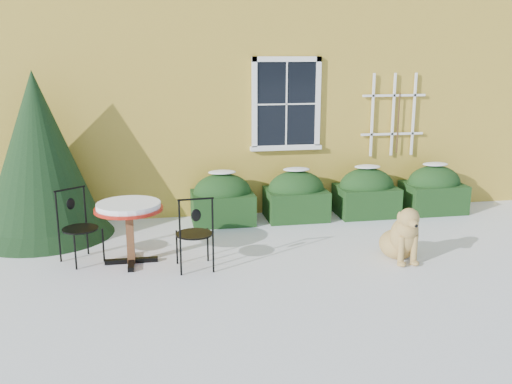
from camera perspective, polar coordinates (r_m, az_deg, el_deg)
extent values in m
plane|color=white|center=(7.57, 1.38, -8.43)|extent=(80.00, 80.00, 0.00)
cube|color=gold|center=(13.93, -4.61, 14.36)|extent=(12.00, 8.00, 6.00)
cube|color=black|center=(10.13, 3.04, 8.78)|extent=(1.05, 0.03, 1.45)
cube|color=white|center=(10.08, 3.11, 13.13)|extent=(1.23, 0.06, 0.09)
cube|color=white|center=(10.22, 3.00, 4.46)|extent=(1.23, 0.06, 0.09)
cube|color=white|center=(10.00, -0.16, 8.73)|extent=(0.09, 0.06, 1.63)
cube|color=white|center=(10.27, 6.19, 8.78)|extent=(0.09, 0.06, 1.63)
cube|color=white|center=(10.11, 3.07, 8.76)|extent=(0.02, 0.02, 1.45)
cube|color=white|center=(10.11, 3.07, 8.76)|extent=(1.05, 0.02, 0.02)
cube|color=white|center=(10.22, 3.00, 4.44)|extent=(1.29, 0.14, 0.07)
cube|color=white|center=(10.62, 11.55, 7.53)|extent=(0.04, 0.03, 1.50)
cube|color=white|center=(10.77, 13.55, 7.52)|extent=(0.04, 0.03, 1.50)
cube|color=white|center=(10.94, 15.48, 7.49)|extent=(0.04, 0.03, 1.50)
cube|color=white|center=(10.81, 13.44, 5.67)|extent=(1.20, 0.03, 0.04)
cube|color=white|center=(10.74, 13.65, 9.37)|extent=(1.20, 0.03, 0.04)
cylinder|color=#472D19|center=(10.81, 14.03, 6.71)|extent=(0.02, 0.02, 1.10)
cube|color=black|center=(9.83, -3.36, -1.56)|extent=(1.05, 0.80, 0.52)
ellipsoid|color=black|center=(9.76, -3.38, -0.08)|extent=(1.00, 0.72, 0.67)
ellipsoid|color=white|center=(9.68, -3.41, 1.99)|extent=(0.47, 0.32, 0.06)
cube|color=black|center=(10.06, 4.01, -1.20)|extent=(1.05, 0.80, 0.52)
ellipsoid|color=black|center=(10.00, 4.04, 0.24)|extent=(1.00, 0.72, 0.67)
ellipsoid|color=white|center=(9.92, 4.07, 2.27)|extent=(0.47, 0.32, 0.06)
cube|color=black|center=(10.45, 10.93, -0.85)|extent=(1.05, 0.80, 0.52)
ellipsoid|color=black|center=(10.39, 11.00, 0.55)|extent=(1.00, 0.72, 0.67)
ellipsoid|color=white|center=(10.31, 11.09, 2.50)|extent=(0.47, 0.32, 0.06)
cube|color=black|center=(10.99, 17.27, -0.51)|extent=(1.05, 0.80, 0.52)
ellipsoid|color=black|center=(10.93, 17.36, 0.82)|extent=(1.00, 0.72, 0.67)
ellipsoid|color=white|center=(10.85, 17.50, 2.67)|extent=(0.47, 0.32, 0.06)
cone|color=black|center=(9.64, -20.54, -0.51)|extent=(2.15, 2.15, 1.25)
cone|color=black|center=(9.51, -20.89, 3.46)|extent=(1.93, 1.93, 2.61)
cube|color=black|center=(8.20, -12.34, -6.72)|extent=(0.73, 0.08, 0.06)
cube|color=black|center=(8.20, -12.34, -6.72)|extent=(0.08, 0.73, 0.06)
cube|color=brown|center=(8.09, -12.47, -4.34)|extent=(0.10, 0.10, 0.78)
cylinder|color=#A0180D|center=(7.98, -12.62, -1.68)|extent=(0.94, 0.94, 0.04)
cylinder|color=white|center=(7.96, -12.64, -1.32)|extent=(0.87, 0.87, 0.07)
cylinder|color=black|center=(8.04, -4.85, -5.27)|extent=(0.03, 0.03, 0.49)
cylinder|color=black|center=(7.98, -7.92, -5.49)|extent=(0.03, 0.03, 0.49)
cylinder|color=black|center=(7.64, -4.30, -6.30)|extent=(0.03, 0.03, 0.49)
cylinder|color=black|center=(7.58, -7.53, -6.55)|extent=(0.03, 0.03, 0.49)
cylinder|color=black|center=(7.73, -6.19, -4.20)|extent=(0.50, 0.50, 0.02)
cylinder|color=black|center=(7.48, -4.37, -2.61)|extent=(0.03, 0.03, 0.54)
cylinder|color=black|center=(7.42, -7.65, -2.83)|extent=(0.03, 0.03, 0.54)
cylinder|color=black|center=(7.37, -6.06, -0.71)|extent=(0.48, 0.06, 0.03)
ellipsoid|color=black|center=(7.43, -6.01, -2.33)|extent=(0.13, 0.04, 0.17)
cylinder|color=black|center=(8.08, -17.62, -5.80)|extent=(0.03, 0.03, 0.48)
cylinder|color=black|center=(8.28, -15.03, -5.15)|extent=(0.03, 0.03, 0.48)
cylinder|color=black|center=(8.45, -19.03, -5.07)|extent=(0.03, 0.03, 0.48)
cylinder|color=black|center=(8.63, -16.51, -4.47)|extent=(0.03, 0.03, 0.48)
cylinder|color=black|center=(8.29, -17.16, -3.54)|extent=(0.49, 0.49, 0.02)
cylinder|color=black|center=(8.30, -19.30, -1.75)|extent=(0.03, 0.03, 0.53)
cylinder|color=black|center=(8.49, -16.75, -1.21)|extent=(0.03, 0.03, 0.53)
cylinder|color=black|center=(8.33, -18.15, 0.30)|extent=(0.40, 0.30, 0.03)
ellipsoid|color=black|center=(8.38, -18.04, -1.12)|extent=(0.12, 0.10, 0.17)
ellipsoid|color=tan|center=(8.44, 13.98, -5.08)|extent=(0.52, 0.57, 0.42)
ellipsoid|color=tan|center=(8.21, 14.60, -4.23)|extent=(0.40, 0.36, 0.53)
sphere|color=tan|center=(8.13, 14.82, -3.59)|extent=(0.33, 0.33, 0.33)
cylinder|color=tan|center=(8.12, 14.30, -5.72)|extent=(0.09, 0.09, 0.42)
cylinder|color=tan|center=(8.19, 15.53, -5.61)|extent=(0.09, 0.09, 0.42)
ellipsoid|color=tan|center=(8.13, 14.37, -6.98)|extent=(0.11, 0.15, 0.07)
ellipsoid|color=tan|center=(8.21, 15.59, -6.85)|extent=(0.11, 0.15, 0.07)
cylinder|color=tan|center=(8.11, 14.87, -3.22)|extent=(0.19, 0.24, 0.23)
sphere|color=tan|center=(8.03, 15.06, -2.53)|extent=(0.28, 0.28, 0.28)
ellipsoid|color=tan|center=(7.94, 15.43, -3.04)|extent=(0.13, 0.22, 0.12)
sphere|color=black|center=(7.86, 15.72, -3.27)|extent=(0.05, 0.05, 0.05)
ellipsoid|color=tan|center=(8.02, 14.17, -2.51)|extent=(0.07, 0.09, 0.17)
ellipsoid|color=tan|center=(8.12, 15.72, -2.41)|extent=(0.07, 0.09, 0.17)
cylinder|color=tan|center=(8.73, 14.41, -5.39)|extent=(0.23, 0.33, 0.08)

